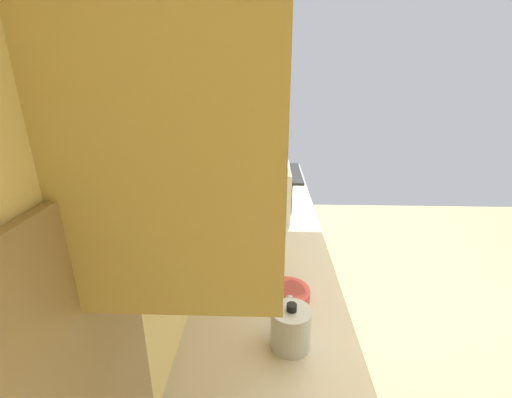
% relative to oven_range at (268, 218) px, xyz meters
% --- Properties ---
extents(ground_plane, '(6.02, 6.02, 0.00)m').
position_rel_oven_range_xyz_m(ground_plane, '(-1.43, -1.15, -0.47)').
color(ground_plane, tan).
extents(wall_back, '(3.88, 0.12, 2.68)m').
position_rel_oven_range_xyz_m(wall_back, '(-1.43, 0.38, 0.87)').
color(wall_back, '#F0D27F').
rests_on(wall_back, ground_plane).
extents(counter_run, '(2.96, 0.65, 0.92)m').
position_rel_oven_range_xyz_m(counter_run, '(-1.83, 0.01, -0.01)').
color(counter_run, '#D2B765').
rests_on(counter_run, ground_plane).
extents(upper_cabinets, '(1.63, 0.33, 0.70)m').
position_rel_oven_range_xyz_m(upper_cabinets, '(-1.83, 0.15, 1.34)').
color(upper_cabinets, tan).
extents(oven_range, '(0.71, 0.64, 1.10)m').
position_rel_oven_range_xyz_m(oven_range, '(0.00, 0.00, 0.00)').
color(oven_range, '#B7BABF').
rests_on(oven_range, ground_plane).
extents(microwave, '(0.47, 0.33, 0.31)m').
position_rel_oven_range_xyz_m(microwave, '(-0.88, 0.02, 0.60)').
color(microwave, white).
rests_on(microwave, counter_run).
extents(bowl, '(0.20, 0.20, 0.04)m').
position_rel_oven_range_xyz_m(bowl, '(-1.86, -0.07, 0.47)').
color(bowl, '#D84C47').
rests_on(bowl, counter_run).
extents(kettle, '(0.19, 0.14, 0.17)m').
position_rel_oven_range_xyz_m(kettle, '(-2.12, -0.07, 0.52)').
color(kettle, '#B7BABF').
rests_on(kettle, counter_run).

